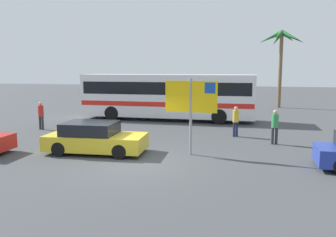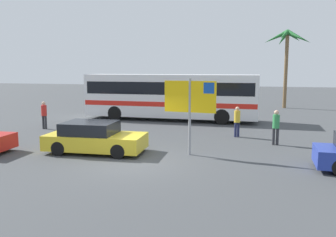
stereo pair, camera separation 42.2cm
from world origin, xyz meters
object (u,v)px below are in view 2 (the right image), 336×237
Objects in this scene: bus_front_coach at (171,95)px; pedestrian_near_sign at (237,119)px; ferry_sign at (191,100)px; car_yellow at (94,138)px; pedestrian_by_bus at (276,125)px; pedestrian_crossing_lot at (44,113)px.

bus_front_coach is 7.13m from pedestrian_near_sign.
ferry_sign is 0.75× the size of car_yellow.
pedestrian_by_bus is 2.43m from pedestrian_near_sign.
bus_front_coach is 3.74× the size of ferry_sign.
car_yellow is 8.42m from pedestrian_by_bus.
bus_front_coach is at bearing 114.34° from ferry_sign.
pedestrian_near_sign is (11.32, 0.39, -0.02)m from pedestrian_crossing_lot.
ferry_sign is 10.59m from pedestrian_crossing_lot.
pedestrian_by_bus reaches higher than car_yellow.
car_yellow is at bearing -89.75° from pedestrian_near_sign.
car_yellow is 7.27m from pedestrian_crossing_lot.
ferry_sign is 4.78m from pedestrian_by_bus.
bus_front_coach is 7.21× the size of pedestrian_by_bus.
ferry_sign is at bearing -57.53° from pedestrian_by_bus.
pedestrian_by_bus is 1.01× the size of pedestrian_crossing_lot.
pedestrian_near_sign is (5.74, 5.04, 0.31)m from car_yellow.
bus_front_coach reaches higher than pedestrian_near_sign.
car_yellow is at bearing -94.65° from bus_front_coach.
bus_front_coach is at bearing 82.12° from car_yellow.
bus_front_coach is at bearing -141.41° from pedestrian_by_bus.
pedestrian_near_sign is (4.91, -5.10, -0.84)m from bus_front_coach.
car_yellow is 2.67× the size of pedestrian_near_sign.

